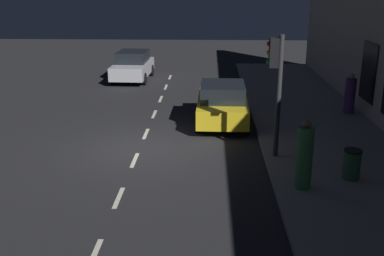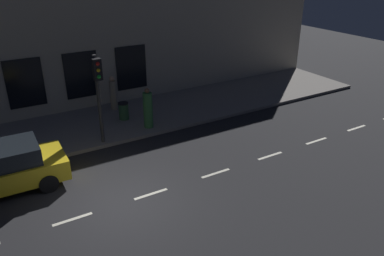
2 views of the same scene
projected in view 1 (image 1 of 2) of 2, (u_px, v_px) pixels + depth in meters
name	position (u px, v px, depth m)	size (l,w,h in m)	color
ground_plane	(139.00, 149.00, 15.22)	(60.00, 60.00, 0.00)	#232326
sidewalk	(332.00, 149.00, 14.97)	(4.50, 32.00, 0.15)	gray
lane_centre_line	(135.00, 160.00, 14.27)	(0.12, 27.20, 0.01)	beige
traffic_light	(276.00, 76.00, 13.48)	(0.50, 0.32, 3.67)	#2D2D30
parked_car_0	(133.00, 66.00, 25.76)	(1.99, 4.12, 1.58)	#B7B7BC
parked_car_1	(222.00, 103.00, 17.78)	(2.01, 4.05, 1.58)	gold
pedestrian_0	(304.00, 157.00, 11.79)	(0.58, 0.58, 1.84)	#336B38
pedestrian_1	(350.00, 95.00, 18.64)	(0.57, 0.57, 1.64)	#5B2D70
trash_bin	(352.00, 164.00, 12.47)	(0.48, 0.48, 0.82)	#2D5633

